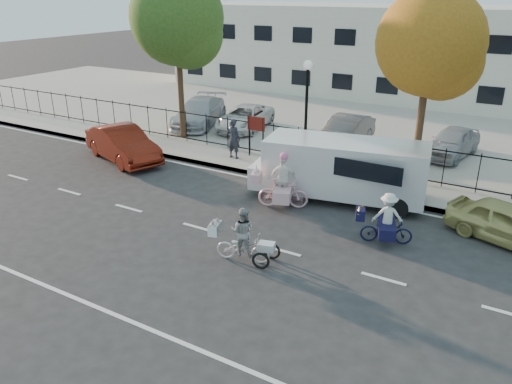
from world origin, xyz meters
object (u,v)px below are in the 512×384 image
Objects in this scene: pedestrian at (234,139)px; lot_car_a at (199,112)px; white_van at (342,168)px; red_sedan at (123,144)px; lot_car_d at (452,142)px; zebra_trike at (243,241)px; gold_sedan at (508,224)px; lot_car_b at (245,118)px; bull_bike at (386,223)px; lot_car_c at (345,132)px; unicorn_bike at (282,187)px; lamppost at (307,95)px.

lot_car_a is at bearing -38.69° from pedestrian.
red_sedan is at bearing 173.63° from white_van.
pedestrian is 0.46× the size of lot_car_d.
zebra_trike is 5.61m from white_van.
lot_car_b reaches higher than gold_sedan.
bull_bike is 0.46× the size of lot_car_d.
lot_car_a is 1.15× the size of lot_car_c.
lot_car_c is at bearing -7.40° from zebra_trike.
unicorn_bike is 0.46× the size of lot_car_b.
pedestrian is 4.92m from lot_car_b.
lamppost is 1.14× the size of lot_car_d.
pedestrian is (-8.02, 4.15, 0.39)m from bull_bike.
pedestrian is 9.62m from lot_car_d.
bull_bike is 15.05m from lot_car_a.
zebra_trike is 0.41× the size of red_sedan.
lamppost is 2.47× the size of pedestrian.
zebra_trike is 0.93× the size of unicorn_bike.
red_sedan is (-9.89, -0.70, -0.45)m from white_van.
white_van is 1.79× the size of gold_sedan.
gold_sedan is at bearing -35.23° from lot_car_b.
gold_sedan is 7.91m from lot_car_d.
zebra_trike is 14.70m from lot_car_a.
bull_bike is 13.29m from lot_car_b.
gold_sedan is (8.03, -2.93, -2.50)m from lamppost.
zebra_trike is (1.82, -7.84, -2.49)m from lamppost.
lot_car_d is (3.26, 12.25, 0.18)m from zebra_trike.
unicorn_bike is 0.47× the size of lot_car_c.
lamppost is 2.47× the size of bull_bike.
pedestrian is 0.40× the size of lot_car_b.
lot_car_b is at bearing 2.82° from red_sedan.
white_van reaches higher than zebra_trike.
lamppost is 1.21× the size of gold_sedan.
white_van is at bearing -46.52° from lot_car_b.
red_sedan is 1.27× the size of gold_sedan.
bull_bike is (3.86, -0.76, -0.11)m from unicorn_bike.
lot_car_d is (4.04, 8.43, 0.06)m from unicorn_bike.
white_van is 5.58m from gold_sedan.
lamppost is at bearing 26.38° from bull_bike.
bull_bike is at bearing -81.48° from lot_car_d.
white_van is (2.52, -2.30, -1.91)m from lamppost.
bull_bike reaches higher than lot_car_c.
lot_car_d is (12.46, 7.41, 0.05)m from red_sedan.
lamppost is at bearing -6.23° from unicorn_bike.
pedestrian reaches higher than lot_car_a.
unicorn_bike is 2.31m from white_van.
lot_car_c reaches higher than lot_car_b.
lot_car_d is at bearing 40.96° from lamppost.
lot_car_a is at bearing 26.79° from zebra_trike.
lamppost is 8.76m from lot_car_a.
pedestrian is (-4.16, 3.39, 0.28)m from unicorn_bike.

